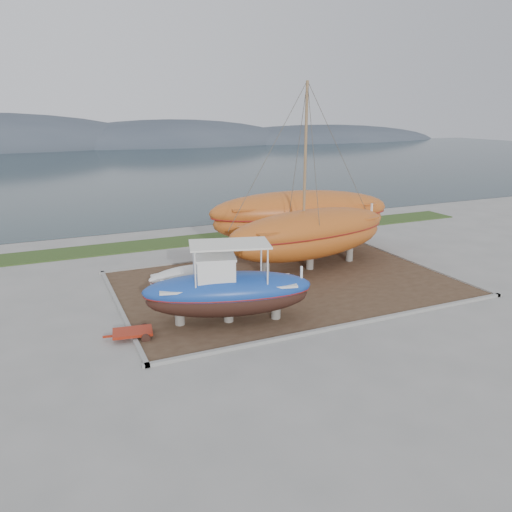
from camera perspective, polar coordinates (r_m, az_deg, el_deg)
name	(u,v)px	position (r m, az deg, el deg)	size (l,w,h in m)	color
ground	(325,310)	(24.48, 7.94, -6.09)	(140.00, 140.00, 0.00)	gray
dirt_patch	(287,284)	(27.71, 3.59, -3.21)	(18.00, 12.00, 0.06)	#422D1E
curb_frame	(287,283)	(27.69, 3.60, -3.12)	(18.60, 12.60, 0.15)	gray
grass_strip	(217,238)	(37.83, -4.48, 2.12)	(44.00, 3.00, 0.08)	#284219
sea	(109,167)	(90.41, -16.40, 9.73)	(260.00, 100.00, 0.04)	#16282C
mountain_ridge	(79,147)	(144.91, -19.59, 11.67)	(200.00, 36.00, 20.00)	#333D49
blue_caique	(228,283)	(22.21, -3.22, -3.13)	(7.57, 2.36, 3.65)	#1A44A3
white_dinghy	(179,278)	(27.06, -8.75, -2.55)	(3.67, 1.38, 1.10)	white
orange_sailboat	(312,180)	(29.17, 6.47, 8.66)	(11.06, 3.26, 10.77)	#B1541B
orange_bare_hull	(300,223)	(33.51, 5.07, 3.83)	(12.30, 3.69, 4.03)	#B1541B
red_trailer	(133,334)	(21.92, -13.91, -8.69)	(2.44, 1.22, 0.35)	#A52612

